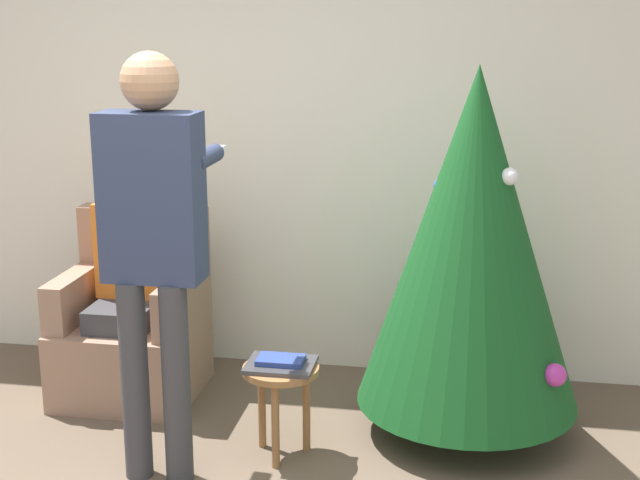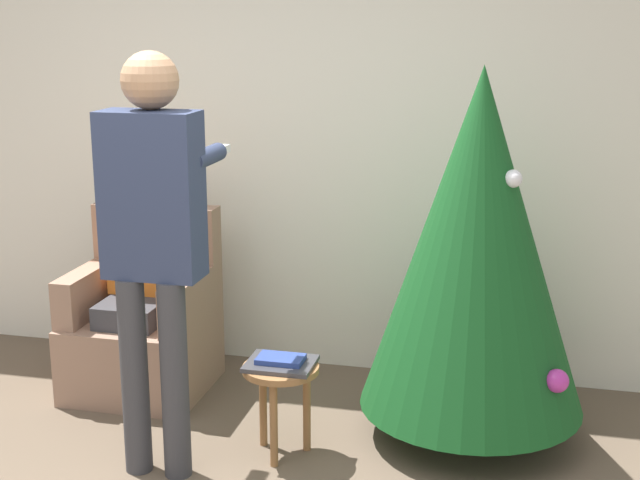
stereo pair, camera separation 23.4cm
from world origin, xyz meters
TOP-DOWN VIEW (x-y plane):
  - wall_back at (0.00, 2.23)m, footprint 8.00×0.06m
  - christmas_tree at (1.13, 1.49)m, footprint 1.05×1.05m
  - armchair at (-0.62, 1.68)m, footprint 0.70×0.66m
  - person_seated at (-0.62, 1.65)m, footprint 0.36×0.46m
  - person_standing at (-0.18, 0.87)m, footprint 0.43×0.57m
  - side_stool at (0.30, 1.10)m, footprint 0.35×0.35m
  - laptop at (0.30, 1.10)m, footprint 0.30×0.25m
  - book at (0.30, 1.10)m, footprint 0.21×0.13m

SIDE VIEW (x-z plane):
  - armchair at x=-0.62m, z-range -0.14..0.82m
  - side_stool at x=0.30m, z-range 0.14..0.57m
  - laptop at x=0.30m, z-range 0.43..0.45m
  - book at x=0.30m, z-range 0.45..0.48m
  - person_seated at x=-0.62m, z-range 0.05..1.28m
  - christmas_tree at x=1.13m, z-range 0.08..1.84m
  - person_standing at x=-0.18m, z-range 0.19..2.02m
  - wall_back at x=0.00m, z-range 0.00..2.70m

